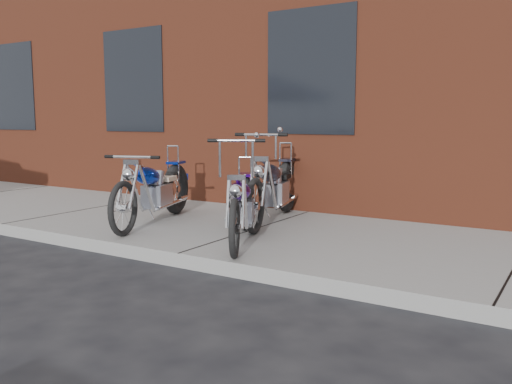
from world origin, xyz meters
The scene contains 6 objects.
ground centered at (0.00, 0.00, 0.00)m, with size 120.00×120.00×0.00m, color black.
sidewalk centered at (0.00, 1.50, 0.07)m, with size 22.00×3.00×0.15m, color gray.
building_brick centered at (0.00, 8.00, 4.00)m, with size 22.00×10.00×8.00m, color brown.
chopper_purple centered at (0.23, 0.83, 0.53)m, with size 1.08×1.88×1.17m.
chopper_blue centered at (-1.34, 1.13, 0.56)m, with size 0.85×2.21×0.99m.
chopper_third centered at (-0.07, 2.08, 0.58)m, with size 0.82×2.31×1.20m.
Camera 1 is at (3.54, -4.17, 1.51)m, focal length 38.00 mm.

